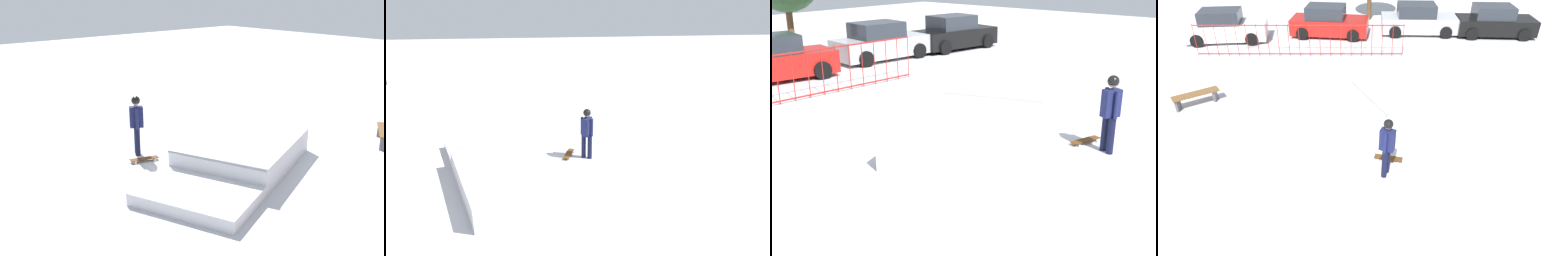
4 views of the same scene
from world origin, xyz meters
TOP-DOWN VIEW (x-y plane):
  - ground_plane at (0.00, 0.00)m, footprint 60.00×60.00m
  - skate_ramp at (1.26, 0.50)m, footprint 5.96×4.27m
  - skater at (2.60, -2.14)m, footprint 0.44×0.40m
  - skateboard at (2.79, -1.54)m, footprint 0.82×0.44m

SIDE VIEW (x-z plane):
  - ground_plane at x=0.00m, z-range 0.00..0.00m
  - skateboard at x=2.79m, z-range 0.03..0.12m
  - skate_ramp at x=1.26m, z-range -0.05..0.69m
  - skater at x=2.60m, z-range 0.14..1.87m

